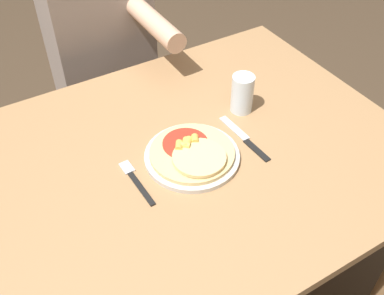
{
  "coord_description": "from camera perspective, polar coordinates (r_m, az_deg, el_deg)",
  "views": [
    {
      "loc": [
        -0.44,
        -0.77,
        1.65
      ],
      "look_at": [
        0.01,
        -0.02,
        0.82
      ],
      "focal_mm": 42.0,
      "sensor_mm": 36.0,
      "label": 1
    }
  ],
  "objects": [
    {
      "name": "ground_plane",
      "position": [
        1.87,
        -0.59,
        -18.26
      ],
      "size": [
        8.0,
        8.0,
        0.0
      ],
      "primitive_type": "plane",
      "color": "#423323"
    },
    {
      "name": "dining_table",
      "position": [
        1.32,
        -0.8,
        -4.24
      ],
      "size": [
        1.26,
        0.96,
        0.78
      ],
      "color": "#9E754C",
      "rests_on": "ground_plane"
    },
    {
      "name": "plate",
      "position": [
        1.23,
        0.0,
        -1.12
      ],
      "size": [
        0.26,
        0.26,
        0.01
      ],
      "color": "beige",
      "rests_on": "dining_table"
    },
    {
      "name": "pizza",
      "position": [
        1.21,
        0.11,
        -0.67
      ],
      "size": [
        0.23,
        0.23,
        0.04
      ],
      "color": "#DBBC7A",
      "rests_on": "plate"
    },
    {
      "name": "fork",
      "position": [
        1.19,
        -7.23,
        -4.07
      ],
      "size": [
        0.03,
        0.18,
        0.0
      ],
      "color": "black",
      "rests_on": "dining_table"
    },
    {
      "name": "knife",
      "position": [
        1.3,
        6.75,
        1.12
      ],
      "size": [
        0.03,
        0.22,
        0.0
      ],
      "color": "black",
      "rests_on": "dining_table"
    },
    {
      "name": "drinking_glass",
      "position": [
        1.37,
        6.41,
        6.82
      ],
      "size": [
        0.07,
        0.07,
        0.12
      ],
      "color": "silver",
      "rests_on": "dining_table"
    },
    {
      "name": "person_diner",
      "position": [
        1.81,
        -11.34,
        12.57
      ],
      "size": [
        0.38,
        0.52,
        1.25
      ],
      "color": "#2D2D38",
      "rests_on": "ground_plane"
    }
  ]
}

